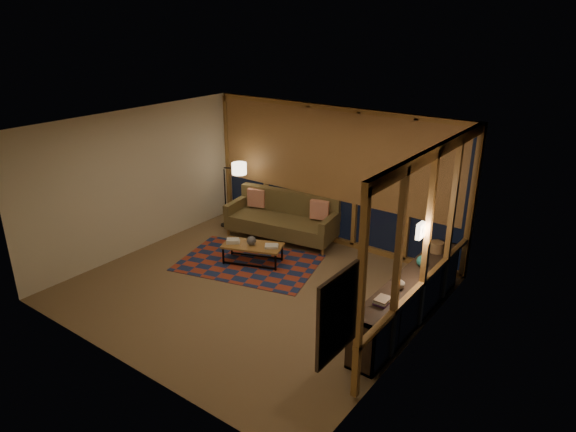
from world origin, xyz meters
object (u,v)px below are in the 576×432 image
Objects in this scene: sofa at (282,218)px; bookshelf at (409,299)px; coffee_table at (253,254)px; floor_lamp at (225,194)px.

sofa is 3.57m from bookshelf.
floor_lamp is (-1.63, 1.05, 0.53)m from coffee_table.
floor_lamp is 0.47× the size of bookshelf.
coffee_table is at bearing -60.04° from floor_lamp.
floor_lamp reaches higher than coffee_table.
floor_lamp is at bearing 176.83° from sofa.
floor_lamp is at bearing 166.05° from bookshelf.
floor_lamp is at bearing 126.39° from coffee_table.
bookshelf is at bearing -30.83° from sofa.
sofa is 1.43m from floor_lamp.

